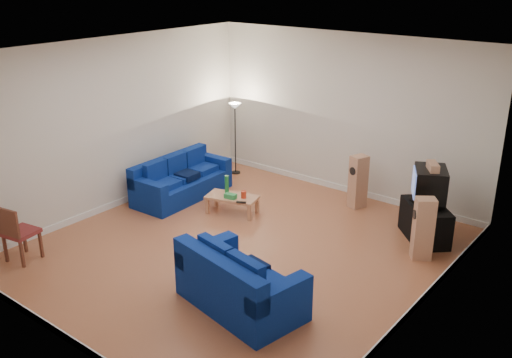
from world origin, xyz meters
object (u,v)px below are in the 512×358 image
Objects in this scene: sofa_loveseat at (238,287)px; coffee_table at (232,199)px; tv_stand at (425,222)px; sofa_three_seat at (180,182)px; television at (430,184)px.

coffee_table is at bearing 142.63° from sofa_loveseat.
tv_stand is at bearing 82.91° from sofa_loveseat.
coffee_table is at bearing 88.10° from sofa_three_seat.
sofa_loveseat is at bearing 53.77° from sofa_three_seat.
sofa_loveseat is (3.46, -2.34, 0.03)m from sofa_three_seat.
television is at bearing 21.14° from coffee_table.
sofa_loveseat is at bearing -44.45° from television.
sofa_three_seat is 4.81m from television.
tv_stand is at bearing 20.38° from coffee_table.
sofa_loveseat is at bearing -61.51° from tv_stand.
sofa_three_seat is at bearing -101.69° from television.
sofa_loveseat is 1.87× the size of tv_stand.
tv_stand reaches higher than coffee_table.
sofa_three_seat is at bearing -179.74° from coffee_table.
tv_stand is 1.22× the size of television.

